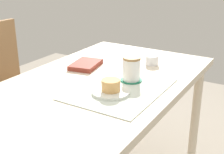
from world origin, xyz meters
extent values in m
cylinder|color=beige|center=(0.59, -0.32, 0.36)|extent=(0.05, 0.05, 0.71)
cylinder|color=beige|center=(0.59, 0.32, 0.36)|extent=(0.05, 0.05, 0.71)
cube|color=beige|center=(0.00, 0.00, 0.73)|extent=(1.29, 0.75, 0.04)
cylinder|color=#997047|center=(0.28, 0.50, 0.22)|extent=(0.04, 0.04, 0.43)
cylinder|color=#997047|center=(-0.07, 0.51, 0.22)|extent=(0.04, 0.04, 0.43)
cylinder|color=#997047|center=(0.30, 0.85, 0.22)|extent=(0.04, 0.04, 0.43)
cube|color=#997047|center=(0.11, 0.68, 0.45)|extent=(0.43, 0.43, 0.04)
cube|color=silver|center=(-0.02, -0.14, 0.75)|extent=(0.46, 0.35, 0.00)
cylinder|color=silver|center=(-0.09, -0.13, 0.76)|extent=(0.16, 0.16, 0.01)
cylinder|color=#E0A860|center=(-0.09, -0.13, 0.79)|extent=(0.08, 0.08, 0.05)
cylinder|color=#196B4C|center=(0.08, -0.14, 0.76)|extent=(0.10, 0.10, 0.00)
cylinder|color=white|center=(0.08, -0.14, 0.81)|extent=(0.08, 0.08, 0.10)
cylinder|color=#9E7547|center=(0.08, -0.14, 0.86)|extent=(0.08, 0.08, 0.01)
torus|color=white|center=(0.12, -0.14, 0.81)|extent=(0.06, 0.01, 0.06)
cylinder|color=white|center=(0.36, -0.12, 0.77)|extent=(0.07, 0.07, 0.05)
cube|color=maroon|center=(0.15, 0.16, 0.76)|extent=(0.20, 0.16, 0.02)
camera|label=1|loc=(-1.10, -0.75, 1.28)|focal=50.00mm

